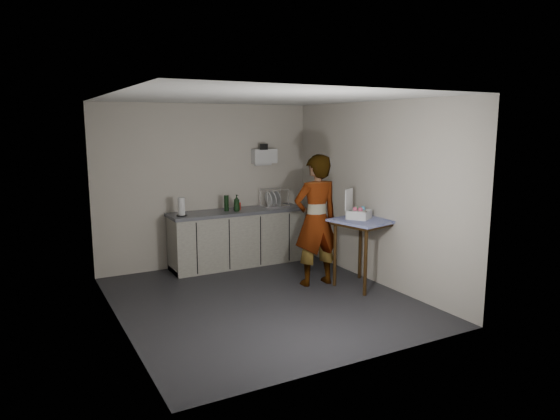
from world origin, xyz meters
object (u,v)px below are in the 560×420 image
kitchen_counter (238,239)px  soap_bottle (237,203)px  bakery_box (358,212)px  dark_bottle (226,203)px  soda_can (239,206)px  dish_rack (274,202)px  standing_man (316,220)px  side_table (363,228)px  paper_towel (181,207)px

kitchen_counter → soap_bottle: 0.63m
kitchen_counter → bakery_box: bearing=-59.1°
kitchen_counter → dark_bottle: 0.64m
soda_can → dark_bottle: 0.25m
dish_rack → standing_man: bearing=-94.1°
dark_bottle → dish_rack: bearing=1.9°
dark_bottle → kitchen_counter: bearing=-0.7°
dish_rack → bakery_box: bearing=-78.0°
side_table → paper_towel: 2.73m
kitchen_counter → soda_can: bearing=40.7°
soap_bottle → dark_bottle: (-0.13, 0.10, -0.01)m
standing_man → dark_bottle: 1.65m
kitchen_counter → soda_can: size_ratio=19.44×
bakery_box → kitchen_counter: bearing=86.1°
soap_bottle → soda_can: size_ratio=2.31×
kitchen_counter → dish_rack: (0.68, 0.03, 0.55)m
dark_bottle → bakery_box: bearing=-54.8°
soap_bottle → dish_rack: (0.73, 0.13, -0.06)m
side_table → bakery_box: 0.24m
standing_man → soap_bottle: 1.50m
side_table → kitchen_counter: bearing=107.7°
side_table → bakery_box: bearing=99.6°
side_table → soda_can: (-1.06, 1.90, 0.12)m
soda_can → dish_rack: size_ratio=0.27×
standing_man → dark_bottle: standing_man is taller
side_table → dark_bottle: 2.28m
side_table → dark_bottle: bearing=111.8°
soda_can → bakery_box: (1.02, -1.81, 0.09)m
soda_can → paper_towel: paper_towel is taller
paper_towel → soda_can: bearing=6.9°
standing_man → soda_can: bearing=-68.4°
soda_can → dark_bottle: (-0.23, -0.04, 0.07)m
soap_bottle → soda_can: (0.10, 0.13, -0.08)m
side_table → dish_rack: size_ratio=2.25×
paper_towel → side_table: bearing=-40.9°
soap_bottle → soda_can: soap_bottle is taller
standing_man → soda_can: (-0.53, 1.50, 0.03)m
kitchen_counter → paper_towel: size_ratio=7.96×
standing_man → soap_bottle: size_ratio=7.01×
dark_bottle → standing_man: bearing=-62.6°
standing_man → kitchen_counter: bearing=-66.4°
side_table → dark_bottle: size_ratio=3.82×
side_table → dish_rack: dish_rack is taller
kitchen_counter → bakery_box: bakery_box is taller
soap_bottle → paper_towel: bearing=179.2°
soda_can → bakery_box: 2.08m
standing_man → dark_bottle: (-0.76, 1.46, 0.10)m
standing_man → dish_rack: (0.11, 1.49, 0.04)m
soap_bottle → dark_bottle: 0.17m
paper_towel → dish_rack: dish_rack is taller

